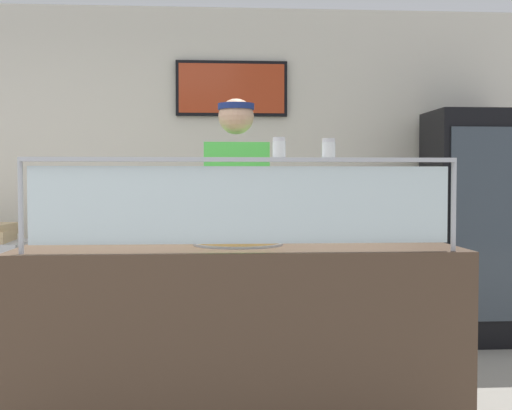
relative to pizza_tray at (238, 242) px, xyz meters
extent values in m
plane|color=gray|center=(0.00, 0.58, -0.97)|extent=(12.00, 12.00, 0.00)
cube|color=silver|center=(0.00, 2.19, 0.38)|extent=(6.58, 0.08, 2.70)
cube|color=black|center=(0.04, 2.12, 1.07)|extent=(0.92, 0.04, 0.45)
cube|color=#B23819|center=(0.04, 2.10, 1.07)|extent=(0.87, 0.01, 0.40)
cube|color=#4C3828|center=(0.00, -0.09, -0.49)|extent=(2.18, 0.65, 0.95)
cylinder|color=#B2B5BC|center=(-0.99, -0.36, 0.20)|extent=(0.02, 0.02, 0.43)
cylinder|color=#B2B5BC|center=(0.99, -0.36, 0.20)|extent=(0.02, 0.02, 0.43)
cube|color=silver|center=(0.00, -0.36, 0.20)|extent=(1.92, 0.01, 0.35)
cube|color=#B2B5BC|center=(0.00, -0.36, 0.41)|extent=(1.98, 0.06, 0.02)
cylinder|color=#9EA0A8|center=(0.00, 0.00, -0.01)|extent=(0.46, 0.46, 0.01)
cylinder|color=tan|center=(0.00, 0.00, 0.00)|extent=(0.43, 0.43, 0.02)
cylinder|color=gold|center=(0.00, 0.00, 0.02)|extent=(0.38, 0.38, 0.01)
cube|color=#ADAFB7|center=(-0.05, -0.02, 0.02)|extent=(0.13, 0.29, 0.01)
cylinder|color=white|center=(0.17, -0.36, 0.45)|extent=(0.06, 0.06, 0.07)
cylinder|color=white|center=(0.17, -0.36, 0.44)|extent=(0.05, 0.05, 0.05)
cylinder|color=silver|center=(0.17, -0.36, 0.50)|extent=(0.06, 0.06, 0.02)
cylinder|color=white|center=(0.40, -0.36, 0.45)|extent=(0.06, 0.06, 0.07)
cylinder|color=red|center=(0.40, -0.36, 0.44)|extent=(0.05, 0.05, 0.05)
cylinder|color=silver|center=(0.40, -0.36, 0.50)|extent=(0.06, 0.06, 0.02)
cylinder|color=#23232D|center=(-0.10, 0.55, -0.49)|extent=(0.13, 0.13, 0.95)
cylinder|color=#23232D|center=(0.12, 0.55, -0.49)|extent=(0.13, 0.13, 0.95)
cube|color=#4CD14C|center=(0.01, 0.55, 0.26)|extent=(0.38, 0.21, 0.55)
sphere|color=tan|center=(0.01, 0.55, 0.69)|extent=(0.21, 0.21, 0.21)
cylinder|color=navy|center=(0.01, 0.55, 0.75)|extent=(0.21, 0.21, 0.04)
cylinder|color=tan|center=(0.19, 0.33, 0.16)|extent=(0.08, 0.34, 0.08)
cube|color=black|center=(1.94, 1.75, -0.06)|extent=(0.68, 0.59, 1.82)
cube|color=#38424C|center=(1.94, 1.44, -0.02)|extent=(0.58, 0.02, 1.46)
cylinder|color=red|center=(1.73, 1.55, 0.04)|extent=(0.06, 0.06, 0.20)
cylinder|color=green|center=(1.83, 1.55, 0.04)|extent=(0.06, 0.06, 0.20)
cylinder|color=green|center=(1.94, 1.55, 0.04)|extent=(0.06, 0.06, 0.20)
cylinder|color=red|center=(2.04, 1.55, 0.04)|extent=(0.06, 0.06, 0.20)
cylinder|color=red|center=(2.14, 1.55, 0.04)|extent=(0.06, 0.06, 0.20)
camera|label=1|loc=(-0.15, -3.39, 0.32)|focal=46.80mm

